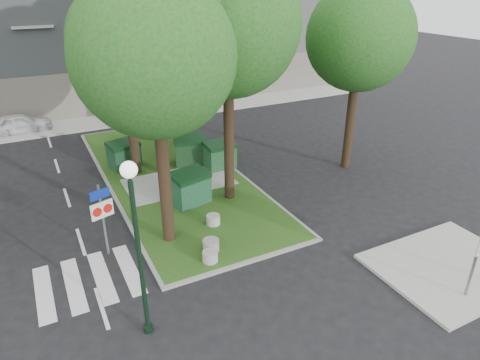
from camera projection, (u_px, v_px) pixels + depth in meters
ground at (235, 266)px, 14.79m from camera, size 120.00×120.00×0.00m
median_island at (172, 175)px, 21.38m from camera, size 6.00×16.00×0.12m
median_kerb at (172, 175)px, 21.39m from camera, size 6.30×16.30×0.10m
sidewalk_corner at (450, 267)px, 14.63m from camera, size 5.00×4.00×0.12m
building_sidewalk at (115, 120)px, 29.60m from camera, size 42.00×3.00×0.12m
zebra_crossing at (116, 273)px, 14.44m from camera, size 5.00×3.00×0.01m
tree_median_near_left at (155, 39)px, 13.09m from camera, size 5.20×5.20×10.53m
tree_median_near_right at (229, 8)px, 15.85m from camera, size 5.60×5.60×11.46m
tree_median_mid at (122, 29)px, 18.66m from camera, size 4.80×4.80×9.99m
tree_street_right at (362, 26)px, 19.57m from camera, size 5.00×5.00×10.06m
dumpster_a at (124, 155)px, 21.87m from camera, size 1.74×1.41×1.41m
dumpster_b at (190, 188)px, 18.36m from camera, size 1.82×1.47×1.50m
dumpster_c at (190, 150)px, 22.28m from camera, size 1.89×1.57×1.51m
dumpster_d at (220, 155)px, 21.84m from camera, size 1.55×1.12×1.40m
bollard_left at (210, 256)px, 14.77m from camera, size 0.53×0.53×0.38m
bollard_right at (213, 220)px, 16.98m from camera, size 0.54×0.54×0.39m
bollard_mid at (211, 245)px, 15.34m from camera, size 0.59×0.59×0.42m
litter_bin at (201, 149)px, 23.32m from camera, size 0.46×0.46×0.80m
street_lamp at (137, 233)px, 10.68m from camera, size 0.42×0.42×5.21m
traffic_sign_pole at (102, 211)px, 14.69m from camera, size 0.80×0.29×2.76m
car_white at (20, 123)px, 26.96m from camera, size 3.87×1.78×1.29m
car_silver at (183, 103)px, 31.23m from camera, size 4.01×1.66×1.29m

